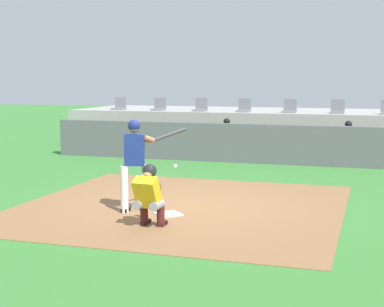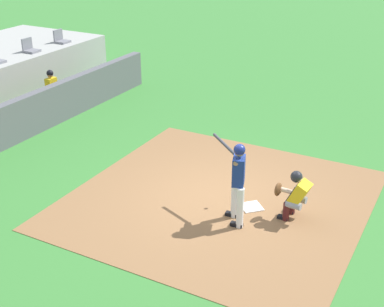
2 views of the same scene
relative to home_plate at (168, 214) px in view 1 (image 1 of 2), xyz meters
The scene contains 16 objects.
ground_plane 0.80m from the home_plate, 90.00° to the left, with size 80.00×80.00×0.00m, color #387A33.
dirt_infield 0.80m from the home_plate, 90.00° to the left, with size 6.40×6.40×0.01m, color olive.
home_plate is the anchor object (origin of this frame).
batter_at_plate 1.22m from the home_plate, behind, with size 1.00×1.15×1.80m.
catcher_crouched 1.11m from the home_plate, 89.65° to the right, with size 0.50×1.75×1.13m.
dugout_wall 7.32m from the home_plate, 90.00° to the left, with size 13.00×0.30×1.20m, color #59595E.
dugout_bench 8.30m from the home_plate, 90.00° to the left, with size 11.80×0.44×0.45m, color olive.
dugout_player_0 8.23m from the home_plate, 96.73° to the left, with size 0.49×0.70×1.30m.
dugout_player_1 8.67m from the home_plate, 70.41° to the left, with size 0.49×0.70×1.30m.
stands_platform 11.72m from the home_plate, 90.00° to the left, with size 15.00×4.40×1.40m, color #9E9E99.
stadium_seat_0 11.76m from the home_plate, 119.19° to the left, with size 0.46×0.46×0.48m.
stadium_seat_1 11.06m from the home_plate, 111.76° to the left, with size 0.46×0.46×0.48m.
stadium_seat_2 10.58m from the home_plate, 103.47° to the left, with size 0.46×0.46×0.48m.
stadium_seat_3 10.32m from the home_plate, 94.56° to the left, with size 0.46×0.46×0.48m.
stadium_seat_4 10.32m from the home_plate, 85.44° to the left, with size 0.46×0.46×0.48m.
stadium_seat_5 10.58m from the home_plate, 76.53° to the left, with size 0.46×0.46×0.48m.
Camera 1 is at (3.70, -10.89, 2.57)m, focal length 54.10 mm.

